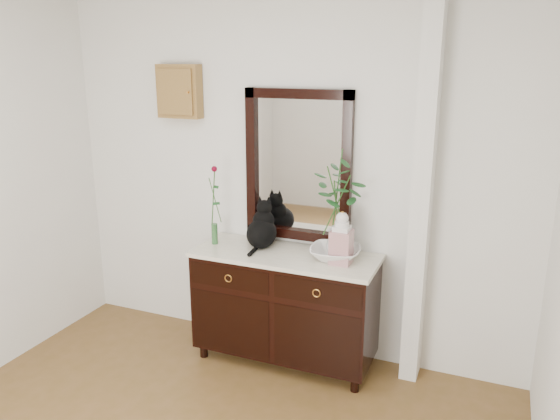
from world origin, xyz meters
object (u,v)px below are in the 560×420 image
at_px(sideboard, 285,302).
at_px(cat, 262,224).
at_px(lotus_bowl, 335,253).
at_px(ginger_jar, 342,237).

height_order(sideboard, cat, cat).
height_order(sideboard, lotus_bowl, lotus_bowl).
distance_m(sideboard, cat, 0.60).
xyz_separation_m(sideboard, cat, (-0.22, 0.07, 0.55)).
distance_m(sideboard, lotus_bowl, 0.55).
bearing_deg(cat, lotus_bowl, -9.35).
bearing_deg(cat, ginger_jar, -14.61).
xyz_separation_m(cat, lotus_bowl, (0.57, -0.04, -0.13)).
relative_size(cat, lotus_bowl, 1.00).
relative_size(cat, ginger_jar, 0.94).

